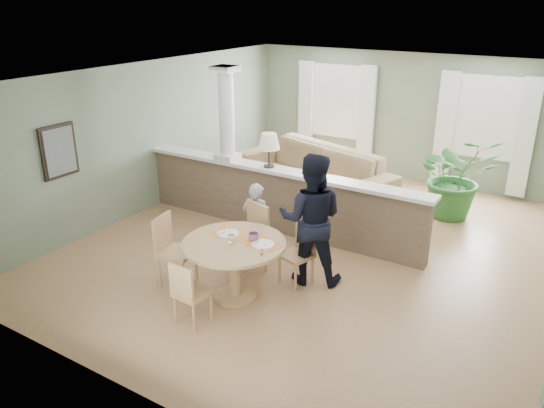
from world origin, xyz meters
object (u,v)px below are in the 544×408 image
Objects in this scene: houseplant at (456,176)px; man_person at (311,219)px; chair_near at (188,291)px; child_person at (256,222)px; dining_table at (235,254)px; chair_far_boy at (251,235)px; chair_far_man at (300,250)px; sofa at (313,172)px; chair_side at (171,247)px.

houseplant is 0.82× the size of man_person.
chair_near is 0.68× the size of child_person.
man_person is (-1.11, -3.44, 0.17)m from houseplant.
houseplant is 3.62m from man_person.
dining_table is 1.33× the size of chair_far_boy.
chair_near is (-1.83, -5.19, -0.30)m from houseplant.
chair_far_boy reaches higher than chair_far_man.
child_person is at bearing -121.92° from houseplant.
sofa is 3.30× the size of chair_far_boy.
dining_table is 0.79m from chair_far_boy.
dining_table is at bearing -56.48° from chair_far_boy.
houseplant is 3.93m from child_person.
chair_near is at bearing -97.73° from dining_table.
chair_far_man is 1.77m from chair_side.
chair_side is 0.81× the size of child_person.
chair_far_boy reaches higher than chair_side.
dining_table is 1.10m from child_person.
houseplant is at bearing -41.76° from chair_side.
dining_table reaches higher than chair_far_man.
dining_table is at bearing -92.24° from chair_side.
dining_table is 0.98m from chair_far_man.
man_person is (1.58, 1.09, 0.38)m from chair_side.
chair_near is at bearing 45.60° from man_person.
chair_far_man is 0.88× the size of chair_side.
child_person is at bearing -28.43° from man_person.
chair_far_man reaches higher than chair_near.
dining_table is 1.09× the size of child_person.
sofa is 2.70× the size of child_person.
dining_table is at bearing -111.46° from houseplant.
houseplant is 5.27m from chair_side.
dining_table is 1.35× the size of chair_side.
houseplant reaches higher than child_person.
chair_side reaches higher than sofa.
houseplant is at bearing -129.95° from man_person.
chair_far_boy reaches higher than sofa.
chair_far_boy is at bearing -157.85° from chair_far_man.
man_person is at bearing 165.21° from child_person.
man_person is (0.61, 0.94, 0.28)m from dining_table.
houseplant is 1.23× the size of child_person.
sofa reaches higher than dining_table.
chair_far_man is 0.71× the size of child_person.
chair_far_man is at bearing -108.71° from houseplant.
chair_side reaches higher than dining_table.
chair_far_boy is (-0.24, 0.74, -0.09)m from dining_table.
chair_far_man is at bearing 20.71° from chair_far_boy.
child_person is at bearing 125.59° from chair_far_boy.
chair_far_man is 1.05× the size of chair_near.
chair_far_man is at bearing -107.50° from chair_near.
child_person reaches higher than sofa.
chair_near is (-0.62, -1.63, -0.02)m from chair_far_man.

